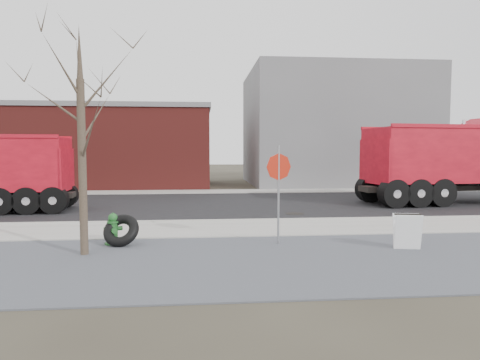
{
  "coord_description": "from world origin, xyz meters",
  "views": [
    {
      "loc": [
        -0.52,
        -12.55,
        2.42
      ],
      "look_at": [
        0.8,
        1.91,
        1.4
      ],
      "focal_mm": 32.0,
      "sensor_mm": 36.0,
      "label": 1
    }
  ],
  "objects": [
    {
      "name": "sidewalk",
      "position": [
        0.0,
        0.25,
        0.03
      ],
      "size": [
        60.0,
        2.5,
        0.06
      ],
      "primitive_type": "cube",
      "color": "#9E9B93",
      "rests_on": "ground"
    },
    {
      "name": "fire_hydrant",
      "position": [
        -2.76,
        -1.55,
        0.38
      ],
      "size": [
        0.47,
        0.46,
        0.82
      ],
      "rotation": [
        0.0,
        0.0,
        0.37
      ],
      "color": "#2B722C",
      "rests_on": "ground"
    },
    {
      "name": "building_grey",
      "position": [
        9.0,
        18.0,
        4.0
      ],
      "size": [
        12.0,
        10.0,
        8.0
      ],
      "color": "slate",
      "rests_on": "ground"
    },
    {
      "name": "ground",
      "position": [
        0.0,
        0.0,
        0.0
      ],
      "size": [
        120.0,
        120.0,
        0.0
      ],
      "primitive_type": "plane",
      "color": "#383328",
      "rests_on": "ground"
    },
    {
      "name": "building_brick",
      "position": [
        -10.0,
        17.0,
        2.65
      ],
      "size": [
        20.2,
        8.2,
        5.3
      ],
      "color": "maroon",
      "rests_on": "ground"
    },
    {
      "name": "stop_sign",
      "position": [
        1.43,
        -1.93,
        1.75
      ],
      "size": [
        0.67,
        0.24,
        2.54
      ],
      "rotation": [
        0.0,
        0.0,
        -0.08
      ],
      "color": "gray",
      "rests_on": "ground"
    },
    {
      "name": "sandwich_board",
      "position": [
        4.43,
        -2.77,
        0.46
      ],
      "size": [
        0.69,
        0.51,
        0.87
      ],
      "rotation": [
        0.0,
        0.0,
        -0.2
      ],
      "color": "white",
      "rests_on": "ground"
    },
    {
      "name": "bare_tree",
      "position": [
        -3.2,
        -2.6,
        3.3
      ],
      "size": [
        3.2,
        3.2,
        5.2
      ],
      "color": "#382D23",
      "rests_on": "ground"
    },
    {
      "name": "road",
      "position": [
        0.0,
        6.3,
        0.01
      ],
      "size": [
        60.0,
        9.4,
        0.02
      ],
      "primitive_type": "cube",
      "color": "black",
      "rests_on": "ground"
    },
    {
      "name": "dump_truck_red_a",
      "position": [
        11.02,
        5.87,
        1.96
      ],
      "size": [
        9.74,
        3.47,
        3.86
      ],
      "rotation": [
        0.0,
        0.0,
        0.1
      ],
      "color": "black",
      "rests_on": "ground"
    },
    {
      "name": "truck_tire",
      "position": [
        -2.54,
        -1.69,
        0.4
      ],
      "size": [
        1.05,
        0.95,
        0.86
      ],
      "color": "black",
      "rests_on": "ground"
    },
    {
      "name": "far_sidewalk",
      "position": [
        0.0,
        12.0,
        0.03
      ],
      "size": [
        60.0,
        2.0,
        0.06
      ],
      "primitive_type": "cube",
      "color": "#9E9B93",
      "rests_on": "ground"
    },
    {
      "name": "curb",
      "position": [
        0.0,
        1.55,
        0.06
      ],
      "size": [
        60.0,
        0.15,
        0.11
      ],
      "primitive_type": "cube",
      "color": "#9E9B93",
      "rests_on": "ground"
    },
    {
      "name": "gravel_verge",
      "position": [
        0.0,
        -3.5,
        0.01
      ],
      "size": [
        60.0,
        5.0,
        0.03
      ],
      "primitive_type": "cube",
      "color": "slate",
      "rests_on": "ground"
    }
  ]
}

